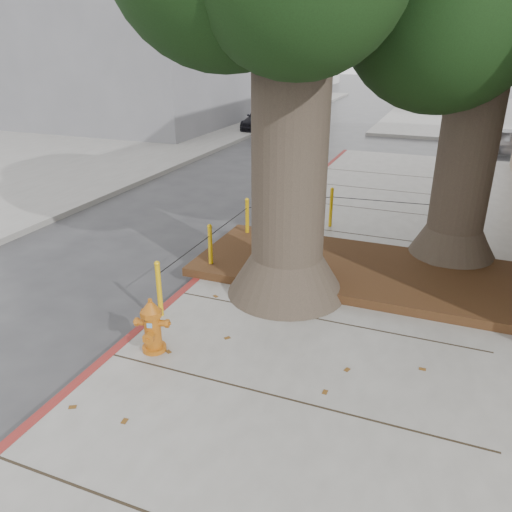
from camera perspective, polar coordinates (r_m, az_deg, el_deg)
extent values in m
plane|color=#28282B|center=(6.61, -1.69, -15.78)|extent=(140.00, 140.00, 0.00)
cube|color=slate|center=(22.15, -25.95, 10.31)|extent=(14.00, 60.00, 0.15)
cube|color=maroon|center=(9.22, -7.05, -3.25)|extent=(0.14, 26.00, 0.16)
cube|color=black|center=(9.53, 12.62, -1.72)|extent=(6.40, 2.60, 0.16)
cube|color=slate|center=(31.74, -12.27, 26.08)|extent=(12.00, 16.00, 12.00)
cube|color=silver|center=(53.34, 0.63, 26.81)|extent=(12.00, 18.00, 15.00)
cone|color=#4C3F33|center=(8.59, 3.51, -2.03)|extent=(2.04, 2.04, 0.70)
cylinder|color=#4C3F33|center=(7.94, 3.87, 11.34)|extent=(1.20, 1.20, 4.22)
cone|color=#4C3F33|center=(10.56, 21.45, 1.28)|extent=(1.77, 1.77, 0.70)
cylinder|color=#4C3F33|center=(10.08, 22.97, 10.92)|extent=(1.04, 1.04, 3.84)
cylinder|color=gold|center=(7.95, -11.00, -3.83)|extent=(0.08, 0.08, 0.90)
sphere|color=gold|center=(7.76, -11.25, -0.87)|extent=(0.09, 0.09, 0.09)
cylinder|color=gold|center=(9.36, -5.23, 0.79)|extent=(0.08, 0.08, 0.90)
sphere|color=gold|center=(9.20, -5.33, 3.38)|extent=(0.09, 0.09, 0.09)
cylinder|color=gold|center=(10.89, -1.01, 4.16)|extent=(0.08, 0.08, 0.90)
sphere|color=gold|center=(10.76, -1.03, 6.42)|extent=(0.09, 0.09, 0.09)
cylinder|color=gold|center=(11.82, 8.57, 5.45)|extent=(0.08, 0.08, 0.90)
sphere|color=gold|center=(11.70, 8.70, 7.54)|extent=(0.09, 0.09, 0.09)
cylinder|color=gold|center=(11.76, 19.29, 4.28)|extent=(0.08, 0.08, 0.90)
sphere|color=gold|center=(11.63, 19.58, 6.37)|extent=(0.09, 0.09, 0.09)
cylinder|color=black|center=(8.53, -7.97, 0.32)|extent=(0.02, 1.80, 0.02)
cylinder|color=black|center=(10.03, -3.00, 4.05)|extent=(0.02, 1.80, 0.02)
cylinder|color=black|center=(11.24, 4.01, 6.15)|extent=(1.51, 1.51, 0.02)
cylinder|color=black|center=(11.66, 14.05, 6.14)|extent=(2.20, 0.22, 0.02)
cylinder|color=#B35B12|center=(7.32, -11.53, -10.24)|extent=(0.42, 0.42, 0.06)
cylinder|color=#B35B12|center=(7.16, -11.72, -8.34)|extent=(0.29, 0.29, 0.53)
cylinder|color=#B35B12|center=(7.03, -11.90, -6.43)|extent=(0.38, 0.38, 0.07)
cone|color=#B35B12|center=(6.98, -11.96, -5.71)|extent=(0.35, 0.35, 0.15)
cylinder|color=#B35B12|center=(6.93, -12.03, -5.02)|extent=(0.07, 0.07, 0.05)
cylinder|color=#B35B12|center=(7.14, -12.86, -7.38)|extent=(0.17, 0.13, 0.10)
cylinder|color=#B35B12|center=(7.06, -10.73, -7.55)|extent=(0.17, 0.13, 0.10)
cylinder|color=#B35B12|center=(7.06, -12.01, -8.86)|extent=(0.17, 0.18, 0.14)
cube|color=#5999D8|center=(6.99, -12.09, -7.80)|extent=(0.07, 0.02, 0.07)
imported|color=black|center=(26.47, 0.90, 15.40)|extent=(1.79, 3.92, 1.11)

